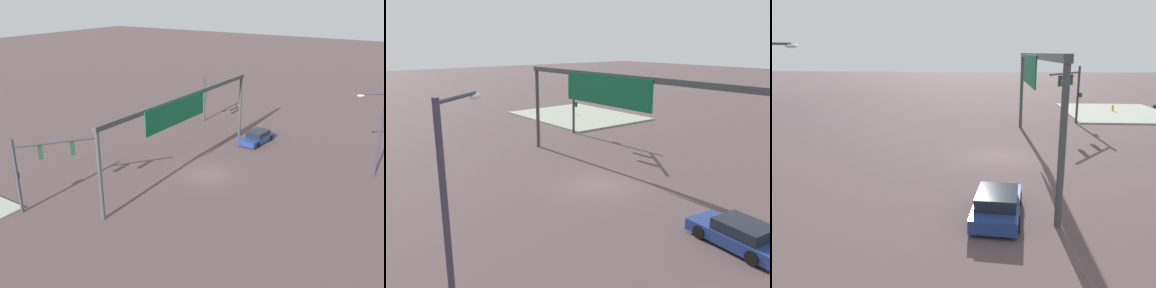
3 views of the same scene
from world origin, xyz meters
TOP-DOWN VIEW (x-y plane):
  - ground_plane at (0.00, 0.00)m, footprint 224.33×224.33m
  - sidewalk_corner at (19.48, -13.71)m, footprint 14.27×11.07m
  - traffic_signal_near_corner at (11.51, -7.01)m, footprint 4.84×3.91m
  - overhead_sign_gantry at (0.43, -2.24)m, footprint 21.05×0.43m
  - sedan_car_approaching at (-9.65, 0.10)m, footprint 4.53×2.28m
  - fire_hydrant_on_curb at (20.34, -13.67)m, footprint 0.33×0.22m

SIDE VIEW (x-z plane):
  - ground_plane at x=0.00m, z-range 0.00..0.00m
  - sidewalk_corner at x=19.48m, z-range 0.00..0.15m
  - fire_hydrant_on_curb at x=20.34m, z-range 0.13..0.84m
  - sedan_car_approaching at x=-9.65m, z-range -0.03..1.18m
  - traffic_signal_near_corner at x=11.51m, z-range 0.98..6.49m
  - overhead_sign_gantry at x=0.43m, z-range 2.25..8.98m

